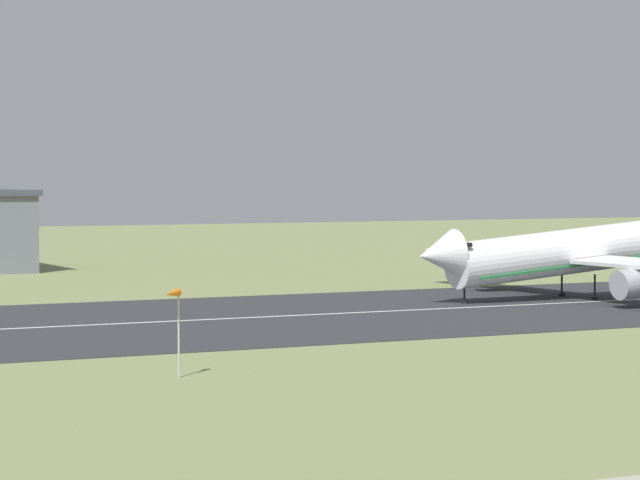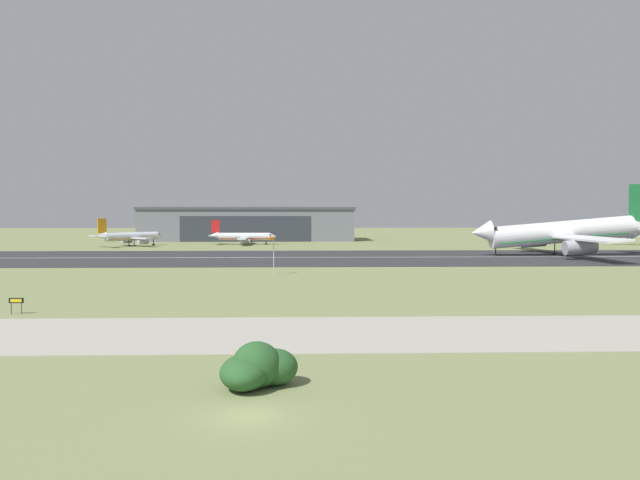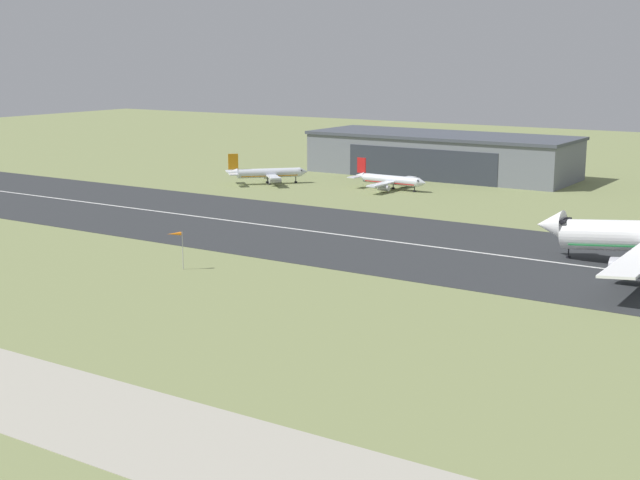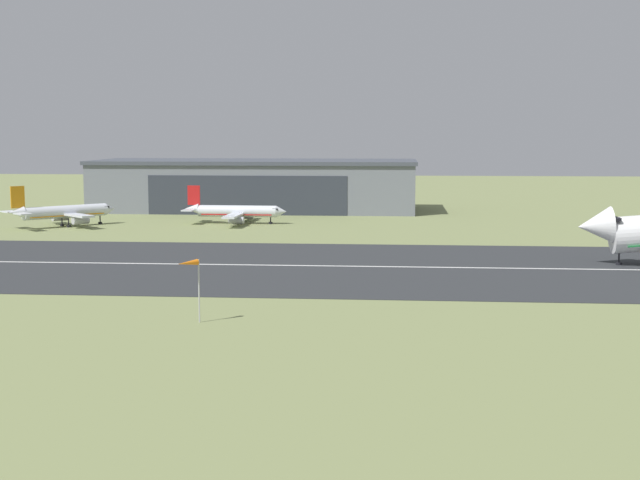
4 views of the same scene
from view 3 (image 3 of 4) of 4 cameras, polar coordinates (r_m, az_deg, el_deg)
The scene contains 7 objects.
ground_plane at distance 138.16m, azimuth -12.97°, elevation -3.35°, with size 664.79×664.79×0.00m, color #7A8451.
runway_strip at distance 180.34m, azimuth -0.10°, elevation 0.51°, with size 424.79×50.67×0.06m, color #2B2D30.
runway_centreline at distance 180.34m, azimuth -0.10°, elevation 0.52°, with size 382.31×0.70×0.01m, color silver.
hangar_building at distance 266.75m, azimuth 7.78°, elevation 5.44°, with size 78.53×28.31×12.34m.
airplane_parked_west at distance 247.74m, azimuth -3.37°, elevation 4.28°, with size 20.23×20.77×8.63m.
airplane_parked_centre at distance 237.47m, azimuth 4.51°, elevation 3.84°, with size 21.65×22.21×7.96m.
windsock_pole at distance 149.89m, azimuth -9.25°, elevation 0.25°, with size 2.04×2.11×6.44m.
Camera 3 is at (96.89, -35.82, 35.51)m, focal length 50.00 mm.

